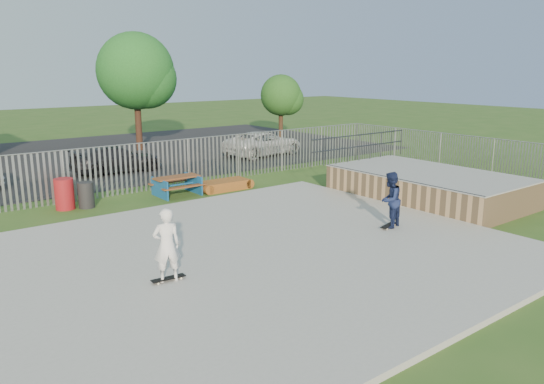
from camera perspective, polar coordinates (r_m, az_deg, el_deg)
ground at (r=14.06m, az=-3.78°, el=-7.41°), size 120.00×120.00×0.00m
concrete_slab at (r=14.03m, az=-3.78°, el=-7.12°), size 15.00×12.00×0.15m
quarter_pipe at (r=21.11m, az=16.33°, el=0.68°), size 5.50×7.05×2.19m
fence at (r=18.05m, az=-9.40°, el=0.40°), size 26.04×16.02×2.00m
picnic_table at (r=21.38m, az=-10.20°, el=0.69°), size 1.80×1.48×0.76m
funbox at (r=22.11m, az=-5.12°, el=0.75°), size 1.97×1.03×0.39m
trash_bin_red at (r=20.30m, az=-21.43°, el=-0.19°), size 0.67×0.67×1.12m
trash_bin_grey at (r=20.27m, az=-19.37°, el=-0.30°), size 0.57×0.57×0.94m
parking_lot at (r=31.20m, az=-23.82°, el=2.98°), size 40.00×18.00×0.02m
car_dark at (r=26.67m, az=-16.39°, el=3.40°), size 4.38×1.90×1.25m
car_white at (r=30.71m, az=-0.94°, el=5.26°), size 5.10×2.76×1.36m
tree_mid at (r=33.39m, az=-14.48°, el=12.47°), size 4.57×4.57×7.05m
tree_right at (r=38.47m, az=0.96°, el=10.35°), size 2.92×2.92×4.51m
skateboard_a at (r=16.77m, az=12.44°, el=-3.59°), size 0.82×0.41×0.08m
skateboard_b at (r=12.62m, az=-11.08°, el=-9.19°), size 0.81×0.26×0.08m
skater_navy at (r=16.55m, az=12.58°, el=-0.84°), size 0.99×0.86×1.73m
skater_white at (r=12.33m, az=-11.25°, el=-5.63°), size 0.72×0.56×1.73m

